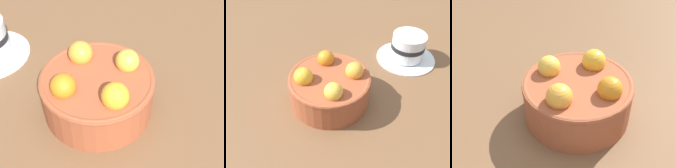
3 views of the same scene
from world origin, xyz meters
The scene contains 3 objects.
ground_plane centered at (0.00, 0.00, -1.97)cm, with size 119.41×118.84×3.94cm, color brown.
terracotta_bowl centered at (0.01, 0.00, 4.04)cm, with size 16.96×16.96×9.39cm.
coffee_cup centered at (-17.05, -18.00, 3.19)cm, with size 15.11×15.11×7.16cm.
Camera 2 is at (-7.58, 37.21, 39.66)cm, focal length 39.80 mm.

